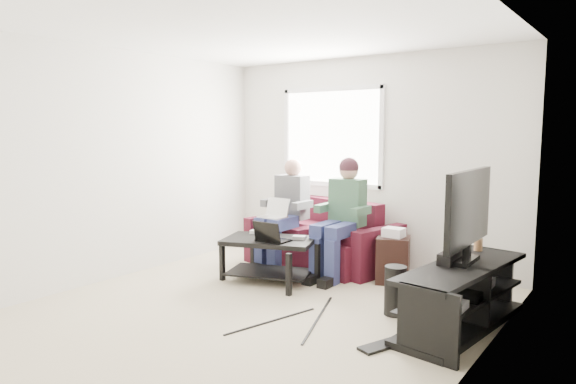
{
  "coord_description": "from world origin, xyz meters",
  "views": [
    {
      "loc": [
        2.98,
        -3.57,
        1.7
      ],
      "look_at": [
        -0.02,
        0.6,
        1.07
      ],
      "focal_mm": 32.0,
      "sensor_mm": 36.0,
      "label": 1
    }
  ],
  "objects": [
    {
      "name": "wall_left",
      "position": [
        -2.0,
        0.0,
        1.3
      ],
      "size": [
        0.0,
        4.5,
        4.5
      ],
      "primitive_type": "plane",
      "rotation": [
        1.57,
        0.0,
        1.57
      ],
      "color": "silver",
      "rests_on": "floor"
    },
    {
      "name": "console_black",
      "position": [
        1.7,
        0.71,
        0.32
      ],
      "size": [
        0.38,
        0.3,
        0.07
      ],
      "primitive_type": "cube",
      "color": "black",
      "rests_on": "tv_stand"
    },
    {
      "name": "person_left",
      "position": [
        -0.74,
        1.53,
        0.73
      ],
      "size": [
        0.4,
        0.7,
        1.33
      ],
      "color": "navy",
      "rests_on": "sofa"
    },
    {
      "name": "console_white",
      "position": [
        1.7,
        0.36,
        0.32
      ],
      "size": [
        0.3,
        0.22,
        0.06
      ],
      "primitive_type": "cube",
      "color": "silver",
      "rests_on": "tv_stand"
    },
    {
      "name": "person_right",
      "position": [
        0.06,
        1.55,
        0.79
      ],
      "size": [
        0.4,
        0.71,
        1.37
      ],
      "color": "navy",
      "rests_on": "sofa"
    },
    {
      "name": "subwoofer",
      "position": [
        1.12,
        0.71,
        0.23
      ],
      "size": [
        0.2,
        0.2,
        0.46
      ],
      "primitive_type": "cylinder",
      "color": "black",
      "rests_on": "floor"
    },
    {
      "name": "soundbar",
      "position": [
        1.58,
        0.86,
        0.6
      ],
      "size": [
        0.12,
        0.5,
        0.1
      ],
      "primitive_type": "cube",
      "color": "black",
      "rests_on": "tv_stand"
    },
    {
      "name": "tv",
      "position": [
        1.7,
        0.86,
        1.01
      ],
      "size": [
        0.12,
        1.1,
        0.81
      ],
      "color": "black",
      "rests_on": "tv_stand"
    },
    {
      "name": "floor",
      "position": [
        0.0,
        0.0,
        0.0
      ],
      "size": [
        4.5,
        4.5,
        0.0
      ],
      "primitive_type": "plane",
      "color": "beige",
      "rests_on": "ground"
    },
    {
      "name": "laptop_silver",
      "position": [
        -0.74,
        1.29,
        0.7
      ],
      "size": [
        0.39,
        0.35,
        0.24
      ],
      "primitive_type": null,
      "rotation": [
        0.0,
        0.0,
        -0.51
      ],
      "color": "silver",
      "rests_on": "person_left"
    },
    {
      "name": "ceiling",
      "position": [
        0.0,
        0.0,
        2.6
      ],
      "size": [
        4.5,
        4.5,
        0.0
      ],
      "primitive_type": "plane",
      "rotation": [
        3.14,
        0.0,
        0.0
      ],
      "color": "white",
      "rests_on": "wall_back"
    },
    {
      "name": "controller_b",
      "position": [
        -0.56,
        1.03,
        0.51
      ],
      "size": [
        0.16,
        0.14,
        0.04
      ],
      "primitive_type": "cube",
      "rotation": [
        0.0,
        0.0,
        0.43
      ],
      "color": "black",
      "rests_on": "coffee_table"
    },
    {
      "name": "tv_stand",
      "position": [
        1.7,
        0.76,
        0.24
      ],
      "size": [
        0.7,
        1.7,
        0.55
      ],
      "color": "black",
      "rests_on": "floor"
    },
    {
      "name": "laptop_black",
      "position": [
        -0.34,
        0.77,
        0.61
      ],
      "size": [
        0.41,
        0.36,
        0.24
      ],
      "primitive_type": null,
      "rotation": [
        0.0,
        0.0,
        0.42
      ],
      "color": "black",
      "rests_on": "coffee_table"
    },
    {
      "name": "keyboard_floor",
      "position": [
        1.33,
        -0.01,
        0.01
      ],
      "size": [
        0.28,
        0.44,
        0.02
      ],
      "primitive_type": "cube",
      "rotation": [
        0.0,
        0.0,
        -0.38
      ],
      "color": "black",
      "rests_on": "floor"
    },
    {
      "name": "wall_back",
      "position": [
        0.0,
        2.25,
        1.3
      ],
      "size": [
        4.5,
        0.0,
        4.5
      ],
      "primitive_type": "plane",
      "rotation": [
        1.57,
        0.0,
        0.0
      ],
      "color": "silver",
      "rests_on": "floor"
    },
    {
      "name": "wall_right",
      "position": [
        2.0,
        0.0,
        1.3
      ],
      "size": [
        0.0,
        4.5,
        4.5
      ],
      "primitive_type": "plane",
      "rotation": [
        1.57,
        0.0,
        -1.57
      ],
      "color": "silver",
      "rests_on": "floor"
    },
    {
      "name": "controller_a",
      "position": [
        -0.74,
        0.97,
        0.51
      ],
      "size": [
        0.16,
        0.12,
        0.04
      ],
      "primitive_type": "cube",
      "rotation": [
        0.0,
        0.0,
        0.23
      ],
      "color": "silver",
      "rests_on": "coffee_table"
    },
    {
      "name": "coffee_table",
      "position": [
        -0.46,
        0.85,
        0.37
      ],
      "size": [
        1.13,
        0.89,
        0.49
      ],
      "color": "black",
      "rests_on": "floor"
    },
    {
      "name": "drink_cup",
      "position": [
        1.65,
        1.39,
        0.61
      ],
      "size": [
        0.08,
        0.08,
        0.12
      ],
      "primitive_type": "cylinder",
      "color": "#9F6E44",
      "rests_on": "tv_stand"
    },
    {
      "name": "sofa",
      "position": [
        -0.34,
        1.82,
        0.3
      ],
      "size": [
        1.89,
        1.09,
        0.81
      ],
      "color": "#46111F",
      "rests_on": "floor"
    },
    {
      "name": "controller_c",
      "position": [
        -0.16,
        1.0,
        0.51
      ],
      "size": [
        0.16,
        0.14,
        0.04
      ],
      "primitive_type": "cube",
      "rotation": [
        0.0,
        0.0,
        0.38
      ],
      "color": "gray",
      "rests_on": "coffee_table"
    },
    {
      "name": "end_table",
      "position": [
        0.68,
        1.63,
        0.28
      ],
      "size": [
        0.35,
        0.35,
        0.62
      ],
      "color": "black",
      "rests_on": "floor"
    },
    {
      "name": "console_grey",
      "position": [
        1.7,
        1.06,
        0.33
      ],
      "size": [
        0.34,
        0.26,
        0.08
      ],
      "primitive_type": "cube",
      "color": "gray",
      "rests_on": "tv_stand"
    },
    {
      "name": "window",
      "position": [
        -0.5,
        2.23,
        1.6
      ],
      "size": [
        1.48,
        0.04,
        1.28
      ],
      "color": "white",
      "rests_on": "wall_back"
    }
  ]
}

